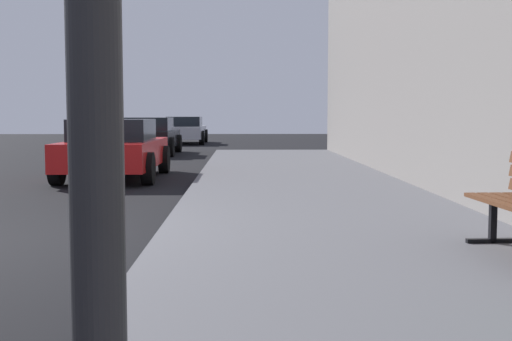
# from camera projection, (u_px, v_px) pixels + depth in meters

# --- Properties ---
(sidewalk) EXTENTS (4.00, 32.00, 0.15)m
(sidewalk) POSITION_uv_depth(u_px,v_px,m) (347.00, 237.00, 6.99)
(sidewalk) COLOR #5B5B60
(sidewalk) RESTS_ON ground_plane
(car_red) EXTENTS (1.98, 4.13, 1.43)m
(car_red) POSITION_uv_depth(u_px,v_px,m) (115.00, 149.00, 14.03)
(car_red) COLOR red
(car_red) RESTS_ON ground_plane
(car_black) EXTENTS (1.95, 4.14, 1.27)m
(car_black) POSITION_uv_depth(u_px,v_px,m) (149.00, 136.00, 22.60)
(car_black) COLOR black
(car_black) RESTS_ON ground_plane
(car_silver) EXTENTS (1.95, 4.47, 1.27)m
(car_silver) POSITION_uv_depth(u_px,v_px,m) (185.00, 130.00, 31.08)
(car_silver) COLOR #B7B7BF
(car_silver) RESTS_ON ground_plane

